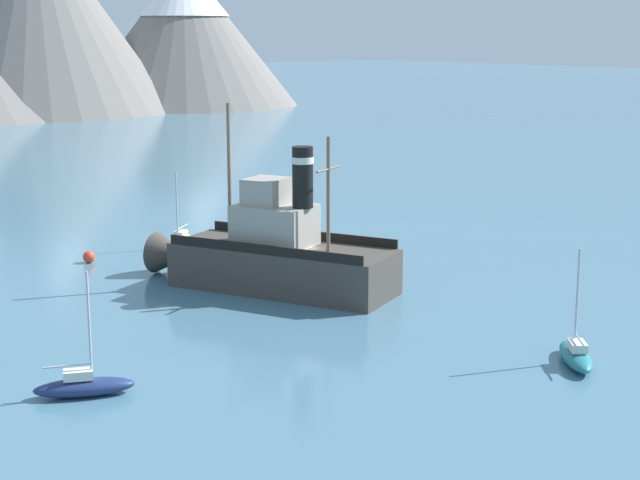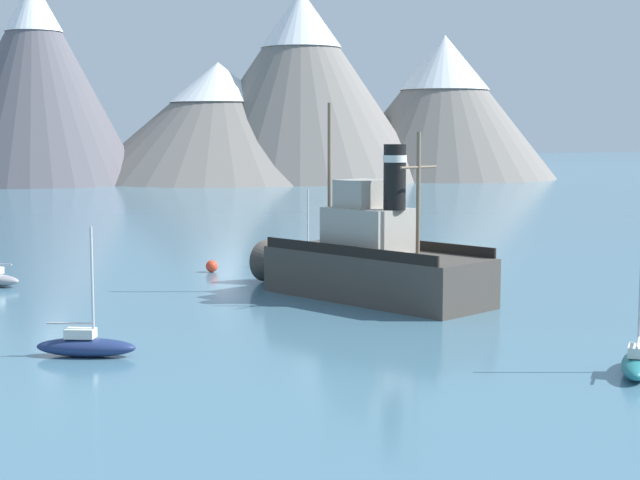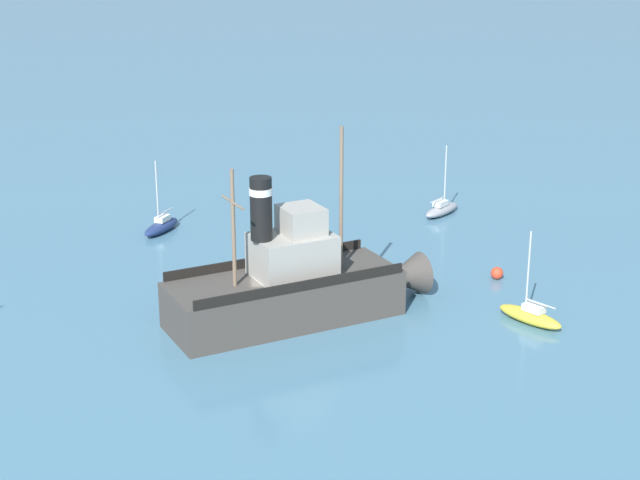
% 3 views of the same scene
% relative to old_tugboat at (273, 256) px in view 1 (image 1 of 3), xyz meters
% --- Properties ---
extents(ground_plane, '(600.00, 600.00, 0.00)m').
position_rel_old_tugboat_xyz_m(ground_plane, '(0.23, -1.02, -1.83)').
color(ground_plane, '#477289').
extents(old_tugboat, '(8.50, 14.63, 9.90)m').
position_rel_old_tugboat_xyz_m(old_tugboat, '(0.00, 0.00, 0.00)').
color(old_tugboat, '#423D38').
rests_on(old_tugboat, ground).
extents(sailboat_teal, '(3.40, 3.53, 4.90)m').
position_rel_old_tugboat_xyz_m(sailboat_teal, '(1.74, -17.99, -1.40)').
color(sailboat_teal, '#23757A').
rests_on(sailboat_teal, ground).
extents(sailboat_navy, '(3.88, 2.74, 4.90)m').
position_rel_old_tugboat_xyz_m(sailboat_navy, '(-15.41, -7.68, -1.40)').
color(sailboat_navy, navy).
rests_on(sailboat_navy, ground).
extents(sailboat_yellow, '(3.73, 3.12, 4.90)m').
position_rel_old_tugboat_xyz_m(sailboat_yellow, '(1.87, 11.98, -1.40)').
color(sailboat_yellow, gold).
rests_on(sailboat_yellow, ground).
extents(mooring_buoy, '(0.72, 0.72, 0.72)m').
position_rel_old_tugboat_xyz_m(mooring_buoy, '(-4.56, 12.02, -1.47)').
color(mooring_buoy, red).
rests_on(mooring_buoy, ground).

